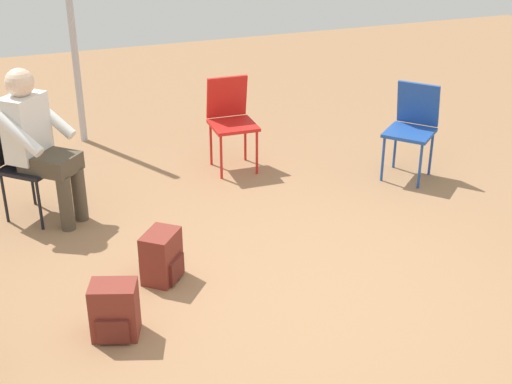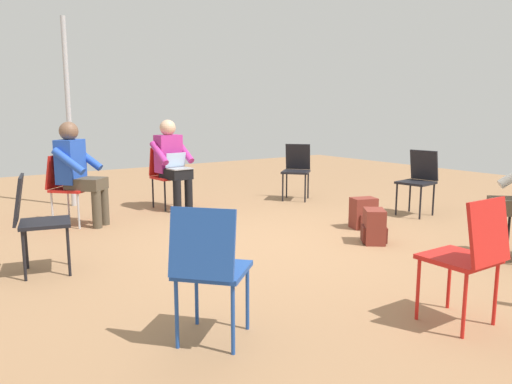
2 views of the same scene
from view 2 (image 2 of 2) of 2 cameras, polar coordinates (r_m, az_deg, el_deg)
The scene contains 13 objects.
ground_plane at distance 5.26m, azimuth 2.31°, elevation -5.82°, with size 14.41×14.41×0.00m, color #99704C.
chair_southeast at distance 7.70m, azimuth 4.67°, elevation 2.82°, with size 0.58×0.59×0.85m.
chair_north at distance 4.58m, azimuth -23.93°, elevation -2.60°, with size 0.48×0.52×0.85m.
chair_northeast at distance 6.38m, azimuth -20.85°, elevation 0.83°, with size 0.59×0.58×0.85m.
chair_northwest at distance 2.95m, azimuth -5.40°, elevation -8.21°, with size 0.58×0.59×0.85m.
chair_south at distance 6.89m, azimuth 18.12°, elevation 1.58°, with size 0.45×0.49×0.85m.
chair_east at distance 7.15m, azimuth -10.21°, elevation 2.18°, with size 0.47×0.43×0.85m.
chair_west at distance 3.45m, azimuth 23.23°, elevation -6.34°, with size 0.44×0.41×0.85m.
person_with_laptop at distance 6.98m, azimuth -9.56°, elevation 3.65°, with size 0.54×0.52×1.24m.
person_in_blue at distance 6.27m, azimuth -19.67°, elevation 2.58°, with size 0.63×0.63×1.24m.
backpack_near_laptop_user at distance 5.99m, azimuth 12.16°, elevation -2.57°, with size 0.30×0.33×0.36m.
backpack_by_empty_chair at distance 5.35m, azimuth 13.34°, elevation -4.07°, with size 0.34×0.33×0.36m.
tent_pole_near at distance 7.58m, azimuth -20.63°, elevation 8.39°, with size 0.07×0.07×2.64m, color #B2B2B7.
Camera 2 is at (-4.01, 3.11, 1.39)m, focal length 35.00 mm.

